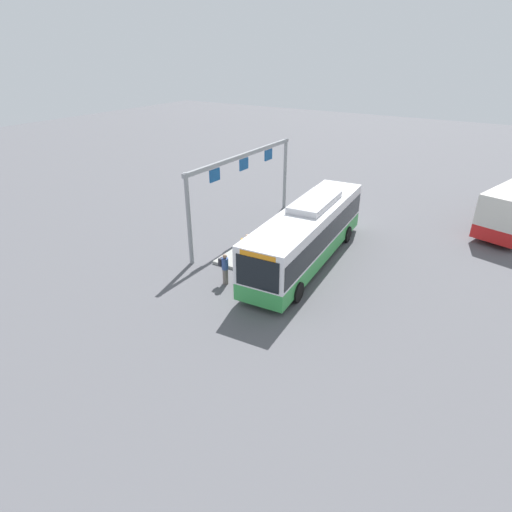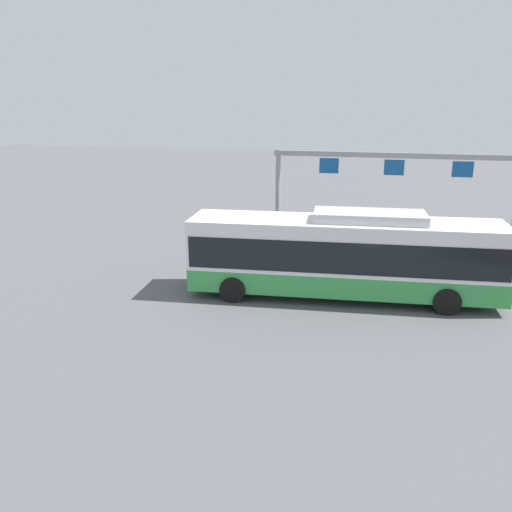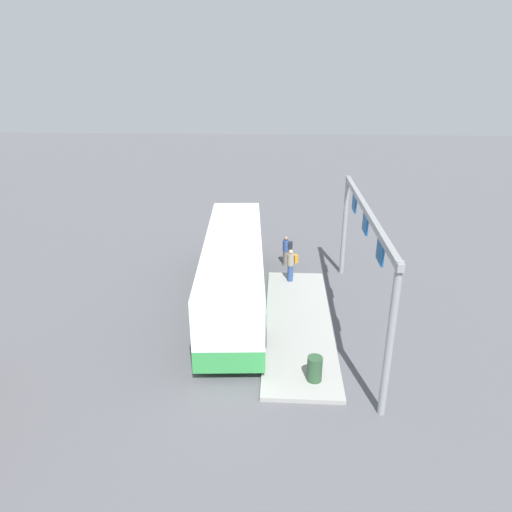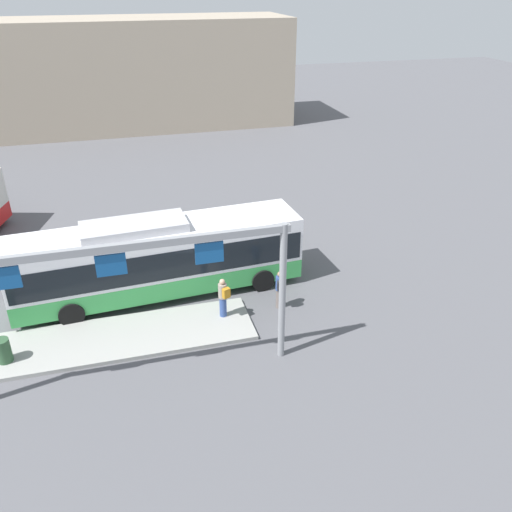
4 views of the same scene
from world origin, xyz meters
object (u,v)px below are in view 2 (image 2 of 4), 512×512
Objects in this scene: person_waiting_near at (299,250)px; trash_bin at (486,267)px; person_boarding at (246,252)px; bus_main at (344,253)px.

person_waiting_near is 8.02m from trash_bin.
person_boarding is 2.40m from person_waiting_near.
trash_bin is at bearing 73.39° from person_waiting_near.
person_waiting_near reaches higher than person_boarding.
bus_main is 3.48m from person_waiting_near.
bus_main reaches higher than person_waiting_near.
trash_bin is (-7.98, -0.70, -0.44)m from person_waiting_near.
person_waiting_near reaches higher than trash_bin.
bus_main is 13.40× the size of trash_bin.
person_waiting_near is at bearing -55.13° from bus_main.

